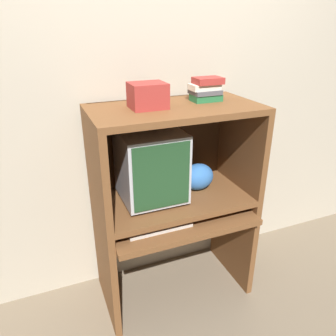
% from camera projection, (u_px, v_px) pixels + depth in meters
% --- Properties ---
extents(ground_plane, '(12.00, 12.00, 0.00)m').
position_uv_depth(ground_plane, '(189.00, 313.00, 2.16)').
color(ground_plane, '#756651').
extents(wall_back, '(6.00, 0.06, 2.60)m').
position_uv_depth(wall_back, '(155.00, 99.00, 2.12)').
color(wall_back, '#B2A893').
rests_on(wall_back, ground_plane).
extents(desk_base, '(0.98, 0.59, 0.65)m').
position_uv_depth(desk_base, '(176.00, 242.00, 2.17)').
color(desk_base, brown).
rests_on(desk_base, ground_plane).
extents(desk_monitor_shelf, '(0.98, 0.53, 0.09)m').
position_uv_depth(desk_monitor_shelf, '(174.00, 199.00, 2.08)').
color(desk_monitor_shelf, brown).
rests_on(desk_monitor_shelf, desk_base).
extents(hutch_upper, '(0.98, 0.53, 0.58)m').
position_uv_depth(hutch_upper, '(173.00, 137.00, 1.95)').
color(hutch_upper, brown).
rests_on(hutch_upper, desk_monitor_shelf).
extents(crt_monitor, '(0.37, 0.37, 0.44)m').
position_uv_depth(crt_monitor, '(151.00, 166.00, 1.95)').
color(crt_monitor, '#B2B2B7').
rests_on(crt_monitor, desk_monitor_shelf).
extents(keyboard, '(0.38, 0.17, 0.03)m').
position_uv_depth(keyboard, '(158.00, 224.00, 1.93)').
color(keyboard, beige).
rests_on(keyboard, desk_base).
extents(mouse, '(0.06, 0.04, 0.03)m').
position_uv_depth(mouse, '(194.00, 215.00, 2.02)').
color(mouse, '#28282B').
rests_on(mouse, desk_base).
extents(snack_bag, '(0.21, 0.16, 0.17)m').
position_uv_depth(snack_bag, '(198.00, 177.00, 2.13)').
color(snack_bag, '#336BB7').
rests_on(snack_bag, desk_monitor_shelf).
extents(book_stack, '(0.19, 0.13, 0.14)m').
position_uv_depth(book_stack, '(206.00, 89.00, 1.93)').
color(book_stack, '#236638').
rests_on(book_stack, hutch_upper).
extents(storage_box, '(0.19, 0.17, 0.14)m').
position_uv_depth(storage_box, '(148.00, 96.00, 1.77)').
color(storage_box, maroon).
rests_on(storage_box, hutch_upper).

